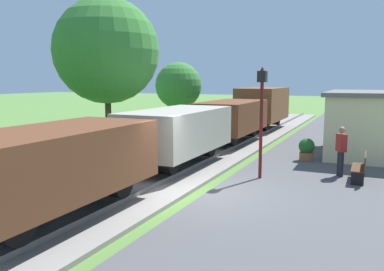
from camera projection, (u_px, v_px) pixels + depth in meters
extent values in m
plane|color=#517A38|center=(199.00, 201.00, 11.65)|extent=(160.00, 160.00, 0.00)
cube|color=#4C4C4F|center=(311.00, 211.00, 10.32)|extent=(6.00, 60.00, 0.25)
cube|color=gray|center=(130.00, 189.00, 12.63)|extent=(3.80, 60.00, 0.12)
cube|color=slate|center=(149.00, 188.00, 12.31)|extent=(0.07, 60.00, 0.14)
cube|color=slate|center=(111.00, 183.00, 12.90)|extent=(0.07, 60.00, 0.14)
cube|color=brown|center=(55.00, 161.00, 9.54)|extent=(2.50, 5.60, 1.60)
cube|color=black|center=(57.00, 187.00, 9.63)|extent=(2.10, 5.15, 0.50)
cylinder|color=black|center=(102.00, 180.00, 11.28)|extent=(1.56, 0.84, 0.84)
cylinder|color=black|center=(125.00, 164.00, 12.29)|extent=(0.20, 0.30, 0.20)
cube|color=gray|center=(178.00, 130.00, 15.49)|extent=(2.50, 5.60, 1.60)
cube|color=black|center=(178.00, 146.00, 15.58)|extent=(2.10, 5.15, 0.50)
cylinder|color=black|center=(196.00, 146.00, 17.23)|extent=(1.56, 0.84, 0.84)
cylinder|color=black|center=(155.00, 161.00, 14.00)|extent=(1.56, 0.84, 0.84)
cylinder|color=black|center=(206.00, 137.00, 18.24)|extent=(0.20, 0.30, 0.20)
cylinder|color=black|center=(137.00, 160.00, 12.92)|extent=(0.20, 0.30, 0.20)
cube|color=brown|center=(232.00, 116.00, 21.44)|extent=(2.50, 5.60, 1.60)
cube|color=black|center=(232.00, 128.00, 21.53)|extent=(2.10, 5.15, 0.50)
cylinder|color=black|center=(242.00, 129.00, 23.18)|extent=(1.56, 0.84, 0.84)
cylinder|color=black|center=(220.00, 137.00, 19.95)|extent=(1.56, 0.84, 0.84)
cylinder|color=black|center=(247.00, 123.00, 24.19)|extent=(0.20, 0.30, 0.20)
cylinder|color=black|center=(212.00, 135.00, 18.87)|extent=(0.20, 0.30, 0.20)
cube|color=brown|center=(263.00, 104.00, 27.35)|extent=(2.50, 5.60, 2.20)
cube|color=black|center=(262.00, 118.00, 27.48)|extent=(2.10, 5.15, 0.50)
cylinder|color=black|center=(269.00, 119.00, 29.13)|extent=(1.56, 0.84, 0.84)
cylinder|color=black|center=(255.00, 124.00, 25.90)|extent=(1.56, 0.84, 0.84)
cylinder|color=black|center=(272.00, 114.00, 30.14)|extent=(0.20, 0.30, 0.20)
cylinder|color=black|center=(251.00, 122.00, 24.82)|extent=(0.20, 0.30, 0.20)
cube|color=beige|center=(369.00, 125.00, 17.47)|extent=(3.20, 5.50, 2.60)
cube|color=#66605B|center=(371.00, 93.00, 17.28)|extent=(3.50, 5.80, 0.18)
cube|color=black|center=(328.00, 123.00, 17.12)|extent=(0.03, 0.90, 0.80)
cube|color=#422819|center=(358.00, 168.00, 12.89)|extent=(0.42, 1.50, 0.04)
cube|color=#422819|center=(365.00, 161.00, 12.77)|extent=(0.04, 1.50, 0.45)
cube|color=black|center=(357.00, 179.00, 12.38)|extent=(0.38, 0.06, 0.42)
cube|color=black|center=(359.00, 171.00, 13.46)|extent=(0.38, 0.06, 0.42)
cube|color=#422819|center=(365.00, 130.00, 22.65)|extent=(0.42, 1.50, 0.04)
cube|color=#422819|center=(369.00, 126.00, 22.53)|extent=(0.04, 1.50, 0.45)
cube|color=black|center=(365.00, 135.00, 22.14)|extent=(0.38, 0.06, 0.42)
cube|color=black|center=(365.00, 133.00, 23.22)|extent=(0.38, 0.06, 0.42)
cylinder|color=black|center=(341.00, 164.00, 13.44)|extent=(0.15, 0.15, 0.86)
cylinder|color=black|center=(339.00, 163.00, 13.59)|extent=(0.15, 0.15, 0.86)
cube|color=maroon|center=(341.00, 143.00, 13.41)|extent=(0.39, 0.45, 0.60)
sphere|color=#936B51|center=(342.00, 130.00, 13.35)|extent=(0.22, 0.22, 0.22)
cylinder|color=brown|center=(306.00, 156.00, 16.21)|extent=(0.56, 0.56, 0.34)
sphere|color=#235B23|center=(307.00, 146.00, 16.15)|extent=(0.64, 0.64, 0.64)
cylinder|color=#591414|center=(261.00, 131.00, 13.10)|extent=(0.11, 0.11, 3.20)
cube|color=black|center=(262.00, 77.00, 12.85)|extent=(0.28, 0.28, 0.36)
sphere|color=#F2E5BF|center=(262.00, 77.00, 12.85)|extent=(0.20, 0.20, 0.20)
cone|color=#591414|center=(262.00, 69.00, 12.81)|extent=(0.20, 0.20, 0.16)
cylinder|color=#4C3823|center=(109.00, 124.00, 18.22)|extent=(0.28, 0.28, 3.04)
sphere|color=#387A33|center=(106.00, 51.00, 17.76)|extent=(4.74, 4.74, 4.74)
cylinder|color=#4C3823|center=(179.00, 118.00, 26.44)|extent=(0.28, 0.28, 2.00)
sphere|color=#387A33|center=(179.00, 86.00, 26.14)|extent=(3.06, 3.06, 3.06)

